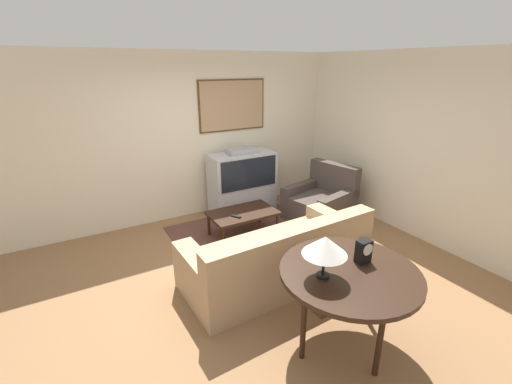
# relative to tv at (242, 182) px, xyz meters

# --- Properties ---
(ground_plane) EXTENTS (12.00, 12.00, 0.00)m
(ground_plane) POSITION_rel_tv_xyz_m (-0.76, -1.75, -0.55)
(ground_plane) COLOR #8E6642
(wall_back) EXTENTS (12.00, 0.10, 2.70)m
(wall_back) POSITION_rel_tv_xyz_m (-0.74, 0.38, 0.81)
(wall_back) COLOR beige
(wall_back) RESTS_ON ground_plane
(wall_right) EXTENTS (0.06, 12.00, 2.70)m
(wall_right) POSITION_rel_tv_xyz_m (1.87, -1.75, 0.80)
(wall_right) COLOR beige
(wall_right) RESTS_ON ground_plane
(area_rug) EXTENTS (2.17, 1.85, 0.01)m
(area_rug) POSITION_rel_tv_xyz_m (-0.36, -0.89, -0.54)
(area_rug) COLOR brown
(area_rug) RESTS_ON ground_plane
(tv) EXTENTS (1.14, 0.51, 1.16)m
(tv) POSITION_rel_tv_xyz_m (0.00, 0.00, 0.00)
(tv) COLOR #B7B7BC
(tv) RESTS_ON ground_plane
(couch) EXTENTS (2.27, 1.07, 0.84)m
(couch) POSITION_rel_tv_xyz_m (-0.60, -2.07, -0.25)
(couch) COLOR tan
(couch) RESTS_ON ground_plane
(armchair) EXTENTS (1.12, 1.11, 0.91)m
(armchair) POSITION_rel_tv_xyz_m (1.02, -0.92, -0.26)
(armchair) COLOR #473D38
(armchair) RESTS_ON ground_plane
(coffee_table) EXTENTS (1.00, 0.62, 0.40)m
(coffee_table) POSITION_rel_tv_xyz_m (-0.44, -0.83, -0.19)
(coffee_table) COLOR black
(coffee_table) RESTS_ON ground_plane
(console_table) EXTENTS (1.23, 1.23, 0.81)m
(console_table) POSITION_rel_tv_xyz_m (-0.65, -3.24, 0.20)
(console_table) COLOR black
(console_table) RESTS_ON ground_plane
(table_lamp) EXTENTS (0.38, 0.38, 0.38)m
(table_lamp) POSITION_rel_tv_xyz_m (-0.92, -3.19, 0.56)
(table_lamp) COLOR black
(table_lamp) RESTS_ON console_table
(mantel_clock) EXTENTS (0.13, 0.10, 0.22)m
(mantel_clock) POSITION_rel_tv_xyz_m (-0.45, -3.19, 0.37)
(mantel_clock) COLOR black
(mantel_clock) RESTS_ON console_table
(remote) EXTENTS (0.12, 0.16, 0.02)m
(remote) POSITION_rel_tv_xyz_m (-0.61, -0.95, -0.14)
(remote) COLOR black
(remote) RESTS_ON coffee_table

